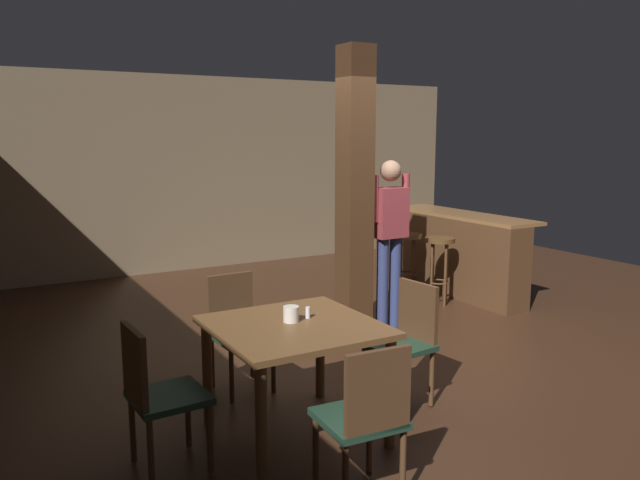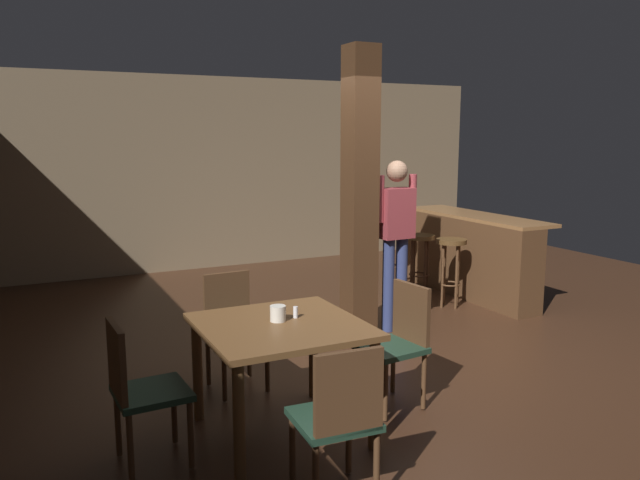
# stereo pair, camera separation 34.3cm
# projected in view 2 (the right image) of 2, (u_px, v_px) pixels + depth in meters

# --- Properties ---
(ground_plane) EXTENTS (10.80, 10.80, 0.00)m
(ground_plane) POSITION_uv_depth(u_px,v_px,m) (411.00, 354.00, 5.66)
(ground_plane) COLOR #382114
(wall_back) EXTENTS (8.00, 0.10, 2.80)m
(wall_back) POSITION_uv_depth(u_px,v_px,m) (244.00, 173.00, 9.41)
(wall_back) COLOR #756047
(wall_back) RESTS_ON ground_plane
(pillar) EXTENTS (0.28, 0.28, 2.80)m
(pillar) POSITION_uv_depth(u_px,v_px,m) (360.00, 194.00, 6.02)
(pillar) COLOR #422816
(pillar) RESTS_ON ground_plane
(dining_table) EXTENTS (1.03, 1.03, 0.76)m
(dining_table) POSITION_uv_depth(u_px,v_px,m) (281.00, 340.00, 4.07)
(dining_table) COLOR brown
(dining_table) RESTS_ON ground_plane
(chair_north) EXTENTS (0.45, 0.45, 0.89)m
(chair_north) POSITION_uv_depth(u_px,v_px,m) (233.00, 324.00, 4.86)
(chair_north) COLOR #1E3828
(chair_north) RESTS_ON ground_plane
(chair_east) EXTENTS (0.46, 0.46, 0.89)m
(chair_east) POSITION_uv_depth(u_px,v_px,m) (398.00, 338.00, 4.53)
(chair_east) COLOR #1E3828
(chair_east) RESTS_ON ground_plane
(chair_south) EXTENTS (0.45, 0.45, 0.89)m
(chair_south) POSITION_uv_depth(u_px,v_px,m) (339.00, 415.00, 3.29)
(chair_south) COLOR #1E3828
(chair_south) RESTS_ON ground_plane
(chair_west) EXTENTS (0.44, 0.44, 0.89)m
(chair_west) POSITION_uv_depth(u_px,v_px,m) (138.00, 386.00, 3.67)
(chair_west) COLOR #1E3828
(chair_west) RESTS_ON ground_plane
(napkin_cup) EXTENTS (0.10, 0.10, 0.10)m
(napkin_cup) POSITION_uv_depth(u_px,v_px,m) (278.00, 313.00, 4.09)
(napkin_cup) COLOR silver
(napkin_cup) RESTS_ON dining_table
(salt_shaker) EXTENTS (0.03, 0.03, 0.08)m
(salt_shaker) POSITION_uv_depth(u_px,v_px,m) (296.00, 312.00, 4.16)
(salt_shaker) COLOR silver
(salt_shaker) RESTS_ON dining_table
(standing_person) EXTENTS (0.47, 0.22, 1.72)m
(standing_person) POSITION_uv_depth(u_px,v_px,m) (396.00, 233.00, 6.21)
(standing_person) COLOR maroon
(standing_person) RESTS_ON ground_plane
(bar_counter) EXTENTS (0.56, 2.14, 1.01)m
(bar_counter) POSITION_uv_depth(u_px,v_px,m) (469.00, 255.00, 7.64)
(bar_counter) COLOR brown
(bar_counter) RESTS_ON ground_plane
(bar_stool_near) EXTENTS (0.34, 0.34, 0.79)m
(bar_stool_near) POSITION_uv_depth(u_px,v_px,m) (451.00, 257.00, 7.14)
(bar_stool_near) COLOR #4C3319
(bar_stool_near) RESTS_ON ground_plane
(bar_stool_mid) EXTENTS (0.36, 0.36, 0.76)m
(bar_stool_mid) POSITION_uv_depth(u_px,v_px,m) (420.00, 250.00, 7.67)
(bar_stool_mid) COLOR #4C3319
(bar_stool_mid) RESTS_ON ground_plane
(bar_stool_far) EXTENTS (0.35, 0.35, 0.76)m
(bar_stool_far) POSITION_uv_depth(u_px,v_px,m) (398.00, 243.00, 8.13)
(bar_stool_far) COLOR #4C3319
(bar_stool_far) RESTS_ON ground_plane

